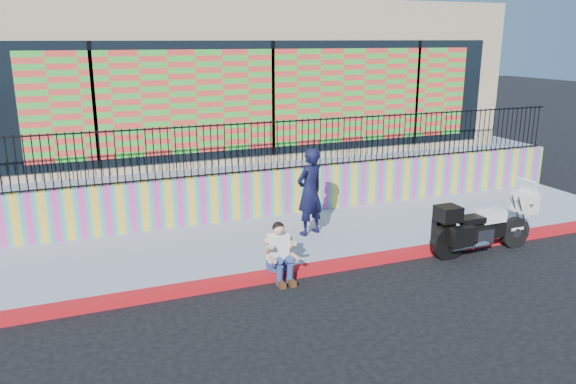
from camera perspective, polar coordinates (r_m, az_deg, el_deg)
ground at (r=11.07m, az=6.05°, el=-7.58°), size 90.00×90.00×0.00m
red_curb at (r=11.04m, az=6.06°, el=-7.22°), size 16.00×0.30×0.15m
sidewalk at (r=12.42m, az=2.52°, el=-4.54°), size 16.00×3.00×0.15m
mural_wall at (r=13.64m, az=-0.20°, el=0.05°), size 16.00×0.20×1.10m
metal_fence at (r=13.38m, az=-0.21°, el=4.81°), size 15.80×0.04×1.20m
elevated_platform at (r=18.37m, az=-6.08°, el=3.72°), size 16.00×10.00×1.25m
storefront_building at (r=17.82m, az=-6.12°, el=11.88°), size 14.00×8.06×4.00m
police_motorcycle at (r=12.15m, az=19.07°, el=-3.15°), size 2.37×0.78×1.48m
police_officer at (r=12.08m, az=2.23°, el=0.03°), size 0.81×0.67×1.91m
seated_man at (r=10.26m, az=-0.71°, el=-6.67°), size 0.54×0.71×1.06m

